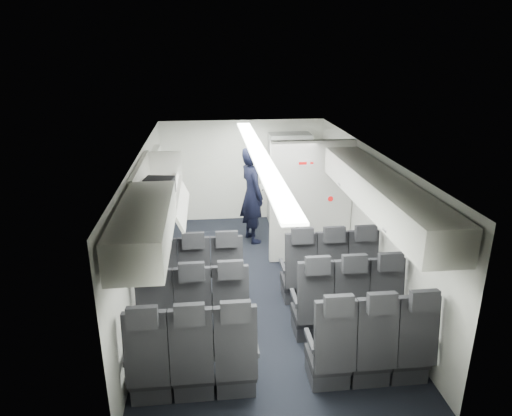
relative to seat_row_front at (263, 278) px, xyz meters
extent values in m
cube|color=black|center=(0.00, 0.53, -0.41)|extent=(3.40, 6.00, 0.01)
cube|color=white|center=(0.00, 0.53, 1.75)|extent=(3.40, 6.00, 0.01)
cube|color=silver|center=(0.00, 3.53, 0.67)|extent=(3.40, 0.01, 2.15)
cube|color=silver|center=(0.00, -2.47, 0.67)|extent=(3.40, 0.01, 2.15)
cube|color=silver|center=(-1.70, 0.53, 0.67)|extent=(0.01, 6.00, 2.15)
cube|color=silver|center=(1.70, 0.53, 0.67)|extent=(0.01, 6.00, 2.15)
cube|color=white|center=(0.00, 0.53, 1.71)|extent=(0.25, 5.52, 0.03)
cube|color=black|center=(-1.42, 0.08, -0.13)|extent=(0.44, 0.46, 0.12)
cube|color=#2D2D33|center=(-1.42, 0.08, -0.29)|extent=(0.42, 0.42, 0.22)
cube|color=black|center=(-1.42, -0.14, 0.32)|extent=(0.44, 0.20, 0.80)
cube|color=black|center=(-1.42, -0.19, 0.72)|extent=(0.30, 0.12, 0.23)
cube|color=#2D2D33|center=(-1.64, 0.05, 0.15)|extent=(0.05, 0.40, 0.06)
cube|color=#2D2D33|center=(-1.20, 0.05, 0.15)|extent=(0.05, 0.40, 0.06)
cube|color=black|center=(-0.97, 0.08, -0.13)|extent=(0.44, 0.46, 0.12)
cube|color=#2D2D33|center=(-0.97, 0.08, -0.29)|extent=(0.42, 0.42, 0.22)
cube|color=black|center=(-0.97, -0.14, 0.32)|extent=(0.44, 0.20, 0.80)
cube|color=black|center=(-0.97, -0.19, 0.72)|extent=(0.30, 0.12, 0.23)
cube|color=#2D2D33|center=(-1.19, 0.05, 0.15)|extent=(0.05, 0.40, 0.06)
cube|color=#2D2D33|center=(-0.75, 0.05, 0.15)|extent=(0.05, 0.40, 0.06)
cube|color=black|center=(-0.52, 0.08, -0.13)|extent=(0.44, 0.46, 0.12)
cube|color=#2D2D33|center=(-0.52, 0.08, -0.29)|extent=(0.42, 0.42, 0.22)
cube|color=black|center=(-0.52, -0.14, 0.32)|extent=(0.44, 0.20, 0.80)
cube|color=black|center=(-0.52, -0.19, 0.72)|extent=(0.30, 0.12, 0.23)
cube|color=#2D2D33|center=(-0.74, 0.05, 0.15)|extent=(0.05, 0.40, 0.06)
cube|color=#2D2D33|center=(-0.30, 0.05, 0.15)|extent=(0.05, 0.40, 0.06)
cube|color=black|center=(0.52, 0.08, -0.13)|extent=(0.44, 0.46, 0.12)
cube|color=#2D2D33|center=(0.52, 0.08, -0.29)|extent=(0.42, 0.42, 0.22)
cube|color=black|center=(0.52, -0.14, 0.32)|extent=(0.44, 0.20, 0.80)
cube|color=black|center=(0.52, -0.19, 0.72)|extent=(0.30, 0.12, 0.23)
cube|color=#2D2D33|center=(0.30, 0.05, 0.15)|extent=(0.05, 0.40, 0.06)
cube|color=#2D2D33|center=(0.74, 0.05, 0.15)|extent=(0.05, 0.40, 0.06)
cube|color=black|center=(0.97, 0.08, -0.13)|extent=(0.44, 0.46, 0.12)
cube|color=#2D2D33|center=(0.97, 0.08, -0.29)|extent=(0.42, 0.42, 0.22)
cube|color=black|center=(0.97, -0.14, 0.32)|extent=(0.44, 0.20, 0.80)
cube|color=black|center=(0.97, -0.19, 0.72)|extent=(0.30, 0.12, 0.23)
cube|color=#2D2D33|center=(0.75, 0.05, 0.15)|extent=(0.05, 0.40, 0.06)
cube|color=#2D2D33|center=(1.19, 0.05, 0.15)|extent=(0.05, 0.40, 0.06)
cube|color=black|center=(1.42, 0.08, -0.13)|extent=(0.44, 0.46, 0.12)
cube|color=#2D2D33|center=(1.42, 0.08, -0.29)|extent=(0.42, 0.42, 0.22)
cube|color=black|center=(1.42, -0.14, 0.32)|extent=(0.44, 0.20, 0.80)
cube|color=black|center=(1.42, -0.19, 0.72)|extent=(0.30, 0.12, 0.23)
cube|color=#2D2D33|center=(1.20, 0.05, 0.15)|extent=(0.05, 0.40, 0.06)
cube|color=#2D2D33|center=(1.64, 0.05, 0.15)|extent=(0.05, 0.40, 0.06)
cube|color=black|center=(-1.42, -0.82, -0.13)|extent=(0.44, 0.46, 0.12)
cube|color=#2D2D33|center=(-1.42, -0.82, -0.29)|extent=(0.42, 0.42, 0.22)
cube|color=black|center=(-1.42, -1.04, 0.32)|extent=(0.44, 0.20, 0.80)
cube|color=black|center=(-1.42, -1.09, 0.72)|extent=(0.30, 0.12, 0.23)
cube|color=#2D2D33|center=(-1.64, -0.85, 0.15)|extent=(0.05, 0.40, 0.06)
cube|color=#2D2D33|center=(-1.20, -0.85, 0.15)|extent=(0.05, 0.40, 0.06)
cube|color=black|center=(-0.97, -0.82, -0.13)|extent=(0.44, 0.46, 0.12)
cube|color=#2D2D33|center=(-0.97, -0.82, -0.29)|extent=(0.42, 0.42, 0.22)
cube|color=black|center=(-0.97, -1.04, 0.32)|extent=(0.44, 0.20, 0.80)
cube|color=black|center=(-0.97, -1.09, 0.72)|extent=(0.30, 0.12, 0.23)
cube|color=#2D2D33|center=(-1.19, -0.85, 0.15)|extent=(0.05, 0.40, 0.06)
cube|color=#2D2D33|center=(-0.75, -0.85, 0.15)|extent=(0.05, 0.40, 0.06)
cube|color=black|center=(-0.52, -0.82, -0.13)|extent=(0.44, 0.46, 0.12)
cube|color=#2D2D33|center=(-0.52, -0.82, -0.29)|extent=(0.42, 0.42, 0.22)
cube|color=black|center=(-0.52, -1.04, 0.32)|extent=(0.44, 0.20, 0.80)
cube|color=black|center=(-0.52, -1.09, 0.72)|extent=(0.30, 0.12, 0.23)
cube|color=#2D2D33|center=(-0.74, -0.85, 0.15)|extent=(0.05, 0.40, 0.06)
cube|color=#2D2D33|center=(-0.30, -0.85, 0.15)|extent=(0.05, 0.40, 0.06)
cube|color=black|center=(0.52, -0.82, -0.13)|extent=(0.44, 0.46, 0.12)
cube|color=#2D2D33|center=(0.52, -0.82, -0.29)|extent=(0.42, 0.42, 0.22)
cube|color=black|center=(0.52, -1.04, 0.32)|extent=(0.44, 0.20, 0.80)
cube|color=black|center=(0.52, -1.09, 0.72)|extent=(0.30, 0.12, 0.23)
cube|color=#2D2D33|center=(0.30, -0.85, 0.15)|extent=(0.05, 0.40, 0.06)
cube|color=#2D2D33|center=(0.74, -0.85, 0.15)|extent=(0.05, 0.40, 0.06)
cube|color=black|center=(0.97, -0.82, -0.13)|extent=(0.44, 0.46, 0.12)
cube|color=#2D2D33|center=(0.97, -0.82, -0.29)|extent=(0.42, 0.42, 0.22)
cube|color=black|center=(0.97, -1.04, 0.32)|extent=(0.44, 0.20, 0.80)
cube|color=black|center=(0.97, -1.09, 0.72)|extent=(0.30, 0.12, 0.23)
cube|color=#2D2D33|center=(0.75, -0.85, 0.15)|extent=(0.05, 0.40, 0.06)
cube|color=#2D2D33|center=(1.19, -0.85, 0.15)|extent=(0.05, 0.40, 0.06)
cube|color=black|center=(1.42, -0.82, -0.13)|extent=(0.44, 0.46, 0.12)
cube|color=#2D2D33|center=(1.42, -0.82, -0.29)|extent=(0.42, 0.42, 0.22)
cube|color=black|center=(1.42, -1.04, 0.32)|extent=(0.44, 0.20, 0.80)
cube|color=black|center=(1.42, -1.09, 0.72)|extent=(0.30, 0.12, 0.23)
cube|color=#2D2D33|center=(1.20, -0.85, 0.15)|extent=(0.05, 0.40, 0.06)
cube|color=#2D2D33|center=(1.64, -0.85, 0.15)|extent=(0.05, 0.40, 0.06)
cube|color=black|center=(-1.42, -1.72, -0.13)|extent=(0.44, 0.46, 0.12)
cube|color=#2D2D33|center=(-1.42, -1.72, -0.29)|extent=(0.42, 0.42, 0.22)
cube|color=black|center=(-1.42, -1.94, 0.32)|extent=(0.44, 0.20, 0.80)
cube|color=black|center=(-1.42, -1.99, 0.72)|extent=(0.30, 0.12, 0.23)
cube|color=#2D2D33|center=(-1.64, -1.75, 0.15)|extent=(0.05, 0.40, 0.06)
cube|color=#2D2D33|center=(-1.20, -1.75, 0.15)|extent=(0.05, 0.40, 0.06)
cube|color=black|center=(-0.97, -1.72, -0.13)|extent=(0.44, 0.46, 0.12)
cube|color=#2D2D33|center=(-0.97, -1.72, -0.29)|extent=(0.42, 0.42, 0.22)
cube|color=black|center=(-0.97, -1.94, 0.32)|extent=(0.44, 0.20, 0.80)
cube|color=black|center=(-0.97, -1.99, 0.72)|extent=(0.30, 0.12, 0.23)
cube|color=#2D2D33|center=(-1.19, -1.75, 0.15)|extent=(0.05, 0.40, 0.06)
cube|color=#2D2D33|center=(-0.75, -1.75, 0.15)|extent=(0.05, 0.40, 0.06)
cube|color=black|center=(-0.52, -1.72, -0.13)|extent=(0.44, 0.46, 0.12)
cube|color=#2D2D33|center=(-0.52, -1.72, -0.29)|extent=(0.42, 0.42, 0.22)
cube|color=black|center=(-0.52, -1.94, 0.32)|extent=(0.44, 0.20, 0.80)
cube|color=black|center=(-0.52, -1.99, 0.72)|extent=(0.30, 0.12, 0.23)
cube|color=#2D2D33|center=(-0.74, -1.75, 0.15)|extent=(0.05, 0.40, 0.06)
cube|color=#2D2D33|center=(-0.30, -1.75, 0.15)|extent=(0.05, 0.40, 0.06)
cube|color=black|center=(0.52, -1.72, -0.13)|extent=(0.44, 0.46, 0.12)
cube|color=#2D2D33|center=(0.52, -1.72, -0.29)|extent=(0.42, 0.42, 0.22)
cube|color=black|center=(0.52, -1.94, 0.32)|extent=(0.44, 0.20, 0.80)
cube|color=black|center=(0.52, -1.99, 0.72)|extent=(0.30, 0.12, 0.23)
cube|color=#2D2D33|center=(0.30, -1.75, 0.15)|extent=(0.05, 0.40, 0.06)
cube|color=#2D2D33|center=(0.74, -1.75, 0.15)|extent=(0.05, 0.40, 0.06)
cube|color=black|center=(0.97, -1.72, -0.13)|extent=(0.44, 0.46, 0.12)
cube|color=#2D2D33|center=(0.97, -1.72, -0.29)|extent=(0.42, 0.42, 0.22)
cube|color=black|center=(0.97, -1.94, 0.32)|extent=(0.44, 0.20, 0.80)
cube|color=black|center=(0.97, -1.99, 0.72)|extent=(0.30, 0.12, 0.23)
cube|color=#2D2D33|center=(0.75, -1.75, 0.15)|extent=(0.05, 0.40, 0.06)
cube|color=#2D2D33|center=(1.19, -1.75, 0.15)|extent=(0.05, 0.40, 0.06)
cube|color=black|center=(1.42, -1.72, -0.13)|extent=(0.44, 0.46, 0.12)
cube|color=#2D2D33|center=(1.42, -1.72, -0.29)|extent=(0.42, 0.42, 0.22)
cube|color=black|center=(1.42, -1.94, 0.32)|extent=(0.44, 0.20, 0.80)
cube|color=black|center=(1.42, -1.99, 0.72)|extent=(0.30, 0.12, 0.23)
cube|color=#2D2D33|center=(1.20, -1.75, 0.15)|extent=(0.05, 0.40, 0.06)
cube|color=#2D2D33|center=(1.64, -1.75, 0.15)|extent=(0.05, 0.40, 0.06)
cube|color=white|center=(-1.40, -1.47, 1.46)|extent=(0.52, 1.80, 0.40)
cylinder|color=slate|center=(-1.15, -1.47, 1.30)|extent=(0.04, 0.10, 0.04)
cube|color=#9E9E93|center=(-1.40, 0.28, 1.26)|extent=(0.52, 1.70, 0.04)
cube|color=white|center=(-1.66, 0.28, 1.46)|extent=(0.06, 1.70, 0.44)
cube|color=white|center=(-1.40, -0.55, 1.46)|extent=(0.52, 0.04, 0.40)
cube|color=white|center=(-1.40, 1.11, 1.46)|extent=(0.52, 0.04, 0.40)
cube|color=white|center=(-1.15, 0.28, 1.15)|extent=(0.21, 1.61, 0.38)
cube|color=white|center=(1.40, -1.47, 1.46)|extent=(0.52, 1.80, 0.40)
cylinder|color=slate|center=(1.15, -1.47, 1.30)|extent=(0.04, 0.10, 0.04)
cube|color=white|center=(1.40, 0.28, 1.46)|extent=(0.52, 1.70, 0.40)
cylinder|color=slate|center=(1.15, 0.28, 1.30)|extent=(0.04, 0.10, 0.04)
cube|color=white|center=(0.98, 1.33, 0.67)|extent=(1.40, 0.12, 2.13)
cube|color=white|center=(0.85, 1.26, 1.38)|extent=(0.24, 0.01, 0.10)
cube|color=red|center=(0.80, 1.25, 1.38)|extent=(0.13, 0.01, 0.04)
cube|color=red|center=(0.95, 1.25, 1.38)|extent=(0.05, 0.01, 0.03)
cylinder|color=white|center=(1.30, 1.26, 0.75)|extent=(0.11, 0.01, 0.11)
cylinder|color=red|center=(1.30, 1.26, 0.75)|extent=(0.09, 0.01, 0.09)
cube|color=#939399|center=(0.95, 3.25, 0.55)|extent=(0.85, 0.50, 1.90)
cube|color=#3F3F42|center=(0.95, 2.99, 0.10)|extent=(0.80, 0.01, 0.02)
cube|color=#3F3F42|center=(0.95, 2.99, 0.60)|extent=(0.80, 0.01, 0.02)
cube|color=#3F3F42|center=(0.95, 2.99, 1.10)|extent=(0.80, 0.01, 0.02)
cube|color=silver|center=(-1.64, 2.08, 0.55)|extent=(0.10, 0.92, 1.86)
cylinder|color=black|center=(-1.58, 2.08, 1.05)|extent=(0.03, 0.22, 0.22)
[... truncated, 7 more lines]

